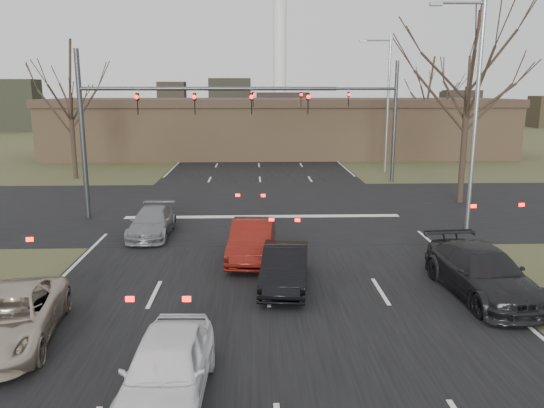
{
  "coord_description": "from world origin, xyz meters",
  "views": [
    {
      "loc": [
        -0.41,
        -12.4,
        6.19
      ],
      "look_at": [
        0.25,
        6.82,
        2.0
      ],
      "focal_mm": 35.0,
      "sensor_mm": 36.0,
      "label": 1
    }
  ],
  "objects_px": {
    "building": "(279,127)",
    "streetlight_right_near": "(472,103)",
    "mast_arm_far": "(353,107)",
    "car_red_ahead": "(252,240)",
    "car_white_sedan": "(167,368)",
    "car_silver_suv": "(9,318)",
    "car_grey_ahead": "(152,222)",
    "mast_arm_near": "(151,113)",
    "streetlight_right_far": "(386,97)",
    "car_charcoal_sedan": "(482,272)",
    "car_black_hatch": "(285,267)"
  },
  "relations": [
    {
      "from": "car_grey_ahead",
      "to": "car_red_ahead",
      "type": "distance_m",
      "value": 5.43
    },
    {
      "from": "streetlight_right_near",
      "to": "car_silver_suv",
      "type": "distance_m",
      "value": 18.95
    },
    {
      "from": "car_red_ahead",
      "to": "mast_arm_far",
      "type": "bearing_deg",
      "value": 73.01
    },
    {
      "from": "building",
      "to": "streetlight_right_near",
      "type": "xyz_separation_m",
      "value": [
        6.82,
        -28.0,
        2.92
      ]
    },
    {
      "from": "car_grey_ahead",
      "to": "building",
      "type": "bearing_deg",
      "value": 76.51
    },
    {
      "from": "streetlight_right_near",
      "to": "car_grey_ahead",
      "type": "distance_m",
      "value": 14.51
    },
    {
      "from": "mast_arm_far",
      "to": "car_white_sedan",
      "type": "distance_m",
      "value": 27.32
    },
    {
      "from": "mast_arm_near",
      "to": "streetlight_right_far",
      "type": "distance_m",
      "value": 20.2
    },
    {
      "from": "car_black_hatch",
      "to": "car_red_ahead",
      "type": "bearing_deg",
      "value": 116.49
    },
    {
      "from": "car_charcoal_sedan",
      "to": "mast_arm_far",
      "type": "bearing_deg",
      "value": 86.19
    },
    {
      "from": "car_white_sedan",
      "to": "car_charcoal_sedan",
      "type": "bearing_deg",
      "value": 33.24
    },
    {
      "from": "streetlight_right_far",
      "to": "car_black_hatch",
      "type": "xyz_separation_m",
      "value": [
        -8.77,
        -23.42,
        -4.93
      ]
    },
    {
      "from": "car_charcoal_sedan",
      "to": "car_red_ahead",
      "type": "distance_m",
      "value": 7.98
    },
    {
      "from": "car_charcoal_sedan",
      "to": "car_black_hatch",
      "type": "bearing_deg",
      "value": 166.31
    },
    {
      "from": "building",
      "to": "streetlight_right_near",
      "type": "height_order",
      "value": "streetlight_right_near"
    },
    {
      "from": "car_white_sedan",
      "to": "car_red_ahead",
      "type": "xyz_separation_m",
      "value": [
        1.69,
        9.11,
        0.01
      ]
    },
    {
      "from": "streetlight_right_near",
      "to": "car_charcoal_sedan",
      "type": "bearing_deg",
      "value": -107.5
    },
    {
      "from": "mast_arm_near",
      "to": "streetlight_right_far",
      "type": "height_order",
      "value": "streetlight_right_far"
    },
    {
      "from": "mast_arm_near",
      "to": "car_white_sedan",
      "type": "relative_size",
      "value": 2.95
    },
    {
      "from": "car_white_sedan",
      "to": "mast_arm_far",
      "type": "bearing_deg",
      "value": 73.86
    },
    {
      "from": "car_silver_suv",
      "to": "car_white_sedan",
      "type": "xyz_separation_m",
      "value": [
        4.31,
        -2.63,
        0.04
      ]
    },
    {
      "from": "car_grey_ahead",
      "to": "mast_arm_near",
      "type": "bearing_deg",
      "value": 97.66
    },
    {
      "from": "building",
      "to": "streetlight_right_far",
      "type": "bearing_deg",
      "value": -56.35
    },
    {
      "from": "building",
      "to": "streetlight_right_near",
      "type": "bearing_deg",
      "value": -76.31
    },
    {
      "from": "mast_arm_near",
      "to": "car_grey_ahead",
      "type": "bearing_deg",
      "value": -82.4
    },
    {
      "from": "streetlight_right_far",
      "to": "car_silver_suv",
      "type": "bearing_deg",
      "value": -120.36
    },
    {
      "from": "streetlight_right_far",
      "to": "car_white_sedan",
      "type": "height_order",
      "value": "streetlight_right_far"
    },
    {
      "from": "car_silver_suv",
      "to": "car_charcoal_sedan",
      "type": "relative_size",
      "value": 0.94
    },
    {
      "from": "building",
      "to": "car_white_sedan",
      "type": "xyz_separation_m",
      "value": [
        -4.19,
        -40.65,
        -1.97
      ]
    },
    {
      "from": "mast_arm_far",
      "to": "car_red_ahead",
      "type": "height_order",
      "value": "mast_arm_far"
    },
    {
      "from": "car_white_sedan",
      "to": "streetlight_right_near",
      "type": "bearing_deg",
      "value": 50.9
    },
    {
      "from": "building",
      "to": "car_white_sedan",
      "type": "distance_m",
      "value": 40.91
    },
    {
      "from": "car_grey_ahead",
      "to": "streetlight_right_near",
      "type": "bearing_deg",
      "value": 0.97
    },
    {
      "from": "car_silver_suv",
      "to": "car_grey_ahead",
      "type": "bearing_deg",
      "value": 72.22
    },
    {
      "from": "car_grey_ahead",
      "to": "car_white_sedan",
      "type": "bearing_deg",
      "value": -78.07
    },
    {
      "from": "mast_arm_far",
      "to": "mast_arm_near",
      "type": "bearing_deg",
      "value": -138.78
    },
    {
      "from": "mast_arm_far",
      "to": "car_black_hatch",
      "type": "bearing_deg",
      "value": -106.17
    },
    {
      "from": "mast_arm_far",
      "to": "streetlight_right_far",
      "type": "bearing_deg",
      "value": 51.89
    },
    {
      "from": "car_silver_suv",
      "to": "car_charcoal_sedan",
      "type": "height_order",
      "value": "car_charcoal_sedan"
    },
    {
      "from": "building",
      "to": "car_silver_suv",
      "type": "distance_m",
      "value": 39.0
    },
    {
      "from": "car_white_sedan",
      "to": "car_charcoal_sedan",
      "type": "relative_size",
      "value": 0.81
    },
    {
      "from": "mast_arm_far",
      "to": "streetlight_right_far",
      "type": "distance_m",
      "value": 5.12
    },
    {
      "from": "building",
      "to": "mast_arm_near",
      "type": "relative_size",
      "value": 3.5
    },
    {
      "from": "building",
      "to": "streetlight_right_far",
      "type": "height_order",
      "value": "streetlight_right_far"
    },
    {
      "from": "building",
      "to": "car_charcoal_sedan",
      "type": "bearing_deg",
      "value": -82.75
    },
    {
      "from": "building",
      "to": "car_grey_ahead",
      "type": "relative_size",
      "value": 10.35
    },
    {
      "from": "car_grey_ahead",
      "to": "car_black_hatch",
      "type": "bearing_deg",
      "value": -49.17
    },
    {
      "from": "car_white_sedan",
      "to": "car_red_ahead",
      "type": "height_order",
      "value": "car_red_ahead"
    },
    {
      "from": "streetlight_right_near",
      "to": "streetlight_right_far",
      "type": "xyz_separation_m",
      "value": [
        0.5,
        17.0,
        0.0
      ]
    },
    {
      "from": "streetlight_right_far",
      "to": "car_black_hatch",
      "type": "bearing_deg",
      "value": -110.53
    }
  ]
}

